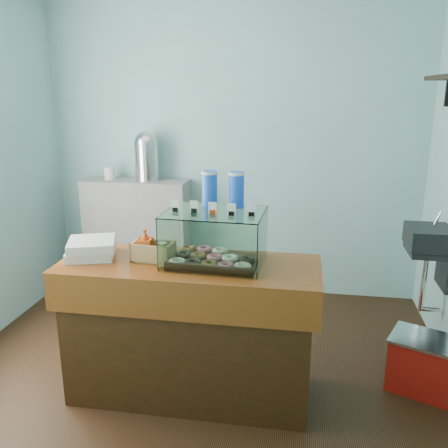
% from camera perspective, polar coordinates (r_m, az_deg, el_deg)
% --- Properties ---
extents(ground, '(3.50, 3.50, 0.00)m').
position_cam_1_polar(ground, '(3.54, -2.95, -17.09)').
color(ground, black).
rests_on(ground, ground).
extents(room_shell, '(3.54, 3.04, 2.82)m').
position_cam_1_polar(room_shell, '(2.98, -2.89, 11.65)').
color(room_shell, '#7BAFB3').
rests_on(room_shell, ground).
extents(counter, '(1.60, 0.60, 0.90)m').
position_cam_1_polar(counter, '(3.09, -4.10, -12.46)').
color(counter, '#3C1C0B').
rests_on(counter, ground).
extents(back_shelf, '(1.00, 0.32, 1.10)m').
position_cam_1_polar(back_shelf, '(4.70, -10.32, -1.41)').
color(back_shelf, gray).
rests_on(back_shelf, ground).
extents(display_case, '(0.61, 0.46, 0.54)m').
position_cam_1_polar(display_case, '(2.88, -1.03, -1.21)').
color(display_case, '#351A10').
rests_on(display_case, counter).
extents(condiment_crate, '(0.27, 0.18, 0.20)m').
position_cam_1_polar(condiment_crate, '(2.96, -8.74, -3.04)').
color(condiment_crate, '#A47B52').
rests_on(condiment_crate, counter).
extents(pastry_boxes, '(0.37, 0.36, 0.11)m').
position_cam_1_polar(pastry_boxes, '(3.11, -15.68, -2.83)').
color(pastry_boxes, silver).
rests_on(pastry_boxes, counter).
extents(coffee_urn, '(0.25, 0.25, 0.46)m').
position_cam_1_polar(coffee_urn, '(4.51, -9.29, 8.23)').
color(coffee_urn, silver).
rests_on(coffee_urn, back_shelf).
extents(red_cooler, '(0.52, 0.46, 0.37)m').
position_cam_1_polar(red_cooler, '(3.50, 22.82, -15.23)').
color(red_cooler, red).
rests_on(red_cooler, ground).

